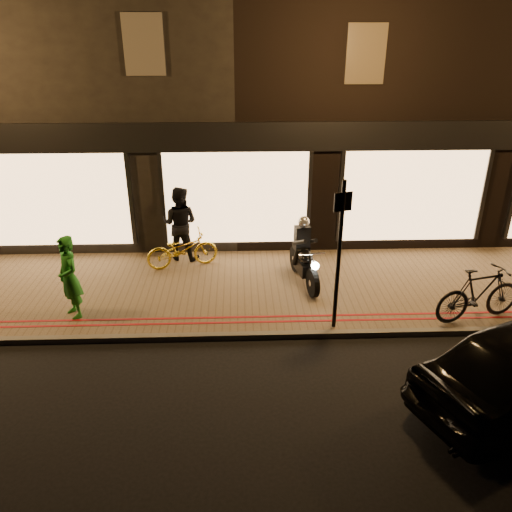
{
  "coord_description": "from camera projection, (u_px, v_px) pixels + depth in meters",
  "views": [
    {
      "loc": [
        0.05,
        -8.15,
        5.53
      ],
      "look_at": [
        0.41,
        1.53,
        1.1
      ],
      "focal_mm": 35.0,
      "sensor_mm": 36.0,
      "label": 1
    }
  ],
  "objects": [
    {
      "name": "red_kerb_lines",
      "position": [
        238.0,
        320.0,
        10.16
      ],
      "size": [
        50.0,
        0.26,
        0.01
      ],
      "color": "maroon",
      "rests_on": "sidewalk"
    },
    {
      "name": "sign_post",
      "position": [
        339.0,
        249.0,
        9.25
      ],
      "size": [
        0.34,
        0.13,
        3.0
      ],
      "rotation": [
        0.0,
        0.0,
        0.29
      ],
      "color": "black",
      "rests_on": "sidewalk"
    },
    {
      "name": "building_row",
      "position": [
        235.0,
        72.0,
        16.11
      ],
      "size": [
        48.0,
        10.11,
        8.5
      ],
      "color": "black",
      "rests_on": "ground"
    },
    {
      "name": "sidewalk",
      "position": [
        238.0,
        289.0,
        11.5
      ],
      "size": [
        50.0,
        4.0,
        0.12
      ],
      "primitive_type": "cube",
      "color": "brown",
      "rests_on": "ground"
    },
    {
      "name": "kerb_stone",
      "position": [
        238.0,
        336.0,
        9.73
      ],
      "size": [
        50.0,
        0.14,
        0.12
      ],
      "primitive_type": "cube",
      "color": "#59544C",
      "rests_on": "ground"
    },
    {
      "name": "motorcycle",
      "position": [
        304.0,
        258.0,
        11.43
      ],
      "size": [
        0.68,
        1.93,
        1.59
      ],
      "rotation": [
        0.0,
        0.0,
        0.18
      ],
      "color": "black",
      "rests_on": "sidewalk"
    },
    {
      "name": "person_green",
      "position": [
        69.0,
        277.0,
        9.97
      ],
      "size": [
        0.72,
        0.76,
        1.74
      ],
      "primitive_type": "imported",
      "rotation": [
        0.0,
        0.0,
        -0.89
      ],
      "color": "#1E731F",
      "rests_on": "sidewalk"
    },
    {
      "name": "bicycle_dark",
      "position": [
        479.0,
        294.0,
        9.96
      ],
      "size": [
        2.0,
        0.99,
        1.16
      ],
      "primitive_type": "imported",
      "rotation": [
        0.0,
        0.0,
        1.81
      ],
      "color": "black",
      "rests_on": "sidewalk"
    },
    {
      "name": "bicycle_gold",
      "position": [
        182.0,
        249.0,
        12.26
      ],
      "size": [
        1.85,
        1.06,
        0.92
      ],
      "primitive_type": "imported",
      "rotation": [
        0.0,
        0.0,
        1.85
      ],
      "color": "yellow",
      "rests_on": "sidewalk"
    },
    {
      "name": "ground",
      "position": [
        238.0,
        340.0,
        9.71
      ],
      "size": [
        90.0,
        90.0,
        0.0
      ],
      "primitive_type": "plane",
      "color": "black",
      "rests_on": "ground"
    },
    {
      "name": "person_dark",
      "position": [
        180.0,
        223.0,
        12.52
      ],
      "size": [
        1.06,
        0.91,
        1.9
      ],
      "primitive_type": "imported",
      "rotation": [
        0.0,
        0.0,
        2.91
      ],
      "color": "black",
      "rests_on": "sidewalk"
    }
  ]
}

